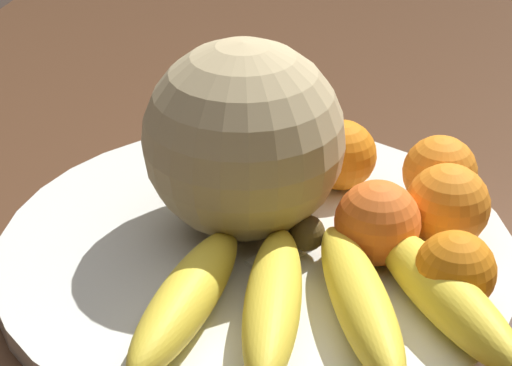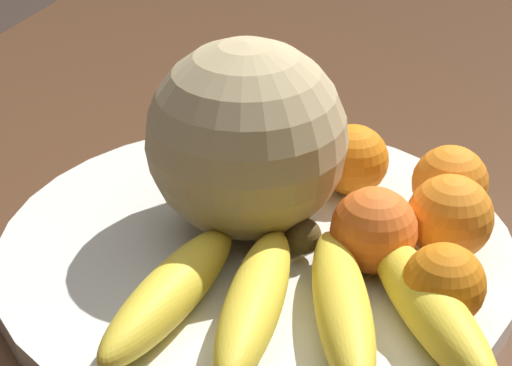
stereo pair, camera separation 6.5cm
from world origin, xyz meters
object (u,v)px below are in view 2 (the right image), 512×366
Objects in this scene: fruit_bowl at (256,246)px; produce_tag at (287,252)px; kitchen_table at (336,307)px; orange_mid_center at (352,160)px; banana_bunch at (301,300)px; orange_back_left at (450,217)px; orange_back_right at (444,284)px; melon at (247,139)px; orange_front_right at (450,183)px; orange_front_left at (374,230)px.

produce_tag reaches higher than fruit_bowl.
kitchen_table is 0.13m from orange_mid_center.
banana_bunch is 4.35× the size of orange_mid_center.
orange_back_left is at bearing 142.56° from produce_tag.
banana_bunch reaches higher than produce_tag.
produce_tag is (0.11, -0.02, -0.03)m from orange_mid_center.
banana_bunch is at bearing 56.95° from produce_tag.
orange_back_right is at bearing 39.99° from kitchen_table.
produce_tag is (0.04, -0.11, -0.03)m from orange_back_left.
orange_back_right is at bearing 98.52° from banana_bunch.
produce_tag is at bearing -12.91° from orange_mid_center.
fruit_bowl is (0.06, -0.05, 0.09)m from kitchen_table.
banana_bunch is at bearing -68.42° from orange_back_right.
orange_back_left is (-0.02, 0.14, 0.04)m from fruit_bowl.
fruit_bowl is 0.12m from orange_mid_center.
melon is at bearing -86.77° from orange_back_left.
melon reaches higher than produce_tag.
melon is 0.16m from orange_back_left.
orange_front_right is 1.01× the size of orange_mid_center.
orange_back_right is (0.08, 0.01, -0.00)m from orange_back_left.
orange_mid_center is 0.11m from produce_tag.
orange_front_right is at bearing -173.47° from orange_back_left.
orange_mid_center is at bearing -128.07° from orange_back_left.
orange_mid_center is at bearing -147.47° from orange_back_right.
orange_back_right is (0.14, 0.01, -0.00)m from orange_front_right.
fruit_bowl is 6.59× the size of orange_front_right.
orange_back_right reaches higher than produce_tag.
kitchen_table is 24.65× the size of orange_back_left.
produce_tag is (0.03, 0.04, -0.08)m from melon.
orange_front_left is (0.07, 0.04, 0.13)m from kitchen_table.
orange_front_left is at bearing 20.64° from orange_mid_center.
orange_back_right is (0.05, 0.06, -0.00)m from orange_front_left.
melon is (-0.02, -0.01, 0.09)m from fruit_bowl.
orange_back_left is (-0.12, 0.08, 0.01)m from banana_bunch.
orange_front_left reaches higher than orange_mid_center.
orange_front_left is 1.06× the size of orange_mid_center.
produce_tag is at bearing -72.01° from orange_back_left.
produce_tag is at bearing -49.50° from orange_front_right.
orange_front_left is at bearing 145.10° from banana_bunch.
kitchen_table is 0.16m from orange_back_left.
banana_bunch is 4.08× the size of orange_front_left.
orange_front_left is (-0.08, 0.03, 0.01)m from banana_bunch.
orange_mid_center is 1.06× the size of orange_back_right.
orange_back_left reaches higher than banana_bunch.
produce_tag reaches higher than kitchen_table.
melon is 0.59× the size of banana_bunch.
orange_front_right is at bearing 142.84° from banana_bunch.
orange_front_right is (-0.17, 0.08, 0.01)m from banana_bunch.
banana_bunch is 3.59× the size of produce_tag.
fruit_bowl is 6.69× the size of orange_mid_center.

